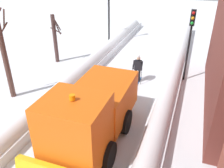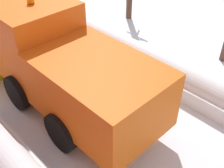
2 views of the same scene
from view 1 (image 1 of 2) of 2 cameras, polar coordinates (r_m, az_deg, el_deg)
The scene contains 9 objects.
ground_plane at distance 11.81m, azimuth -2.83°, elevation -8.47°, with size 80.00×80.00×0.00m, color white.
snowbank_left at distance 10.98m, azimuth 11.09°, elevation -9.46°, with size 1.10×36.00×1.01m.
snowbank_right at distance 12.78m, azimuth -14.72°, elevation -4.24°, with size 1.10×36.00×0.95m.
plow_truck at distance 9.69m, azimuth -4.92°, elevation -7.00°, with size 3.20×5.98×3.12m.
skier at distance 14.92m, azimuth 6.23°, elevation 4.06°, with size 0.62×1.80×1.81m.
traffic_light_pole at distance 14.98m, azimuth 18.28°, elevation 11.56°, with size 0.28×0.42×4.45m.
street_lamp at distance 22.10m, azimuth -0.78°, elevation 18.98°, with size 0.40×0.40×5.65m.
bare_tree_near at distance 18.10m, azimuth -13.43°, elevation 10.64°, with size 0.61×1.01×3.53m.
bare_tree_mid at distance 13.86m, azimuth -24.17°, elevation 5.74°, with size 1.22×0.87×4.89m.
Camera 1 is at (-3.74, 18.73, 7.03)m, focal length 38.24 mm.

